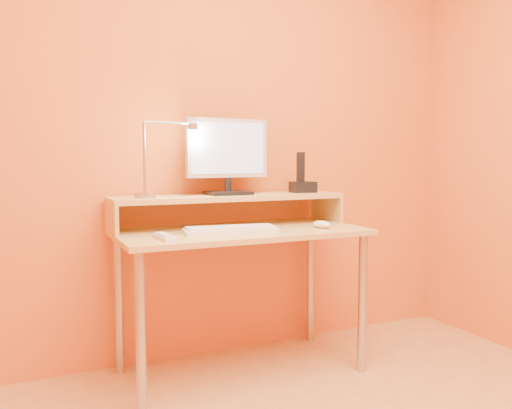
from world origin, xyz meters
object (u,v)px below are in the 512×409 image
monitor_panel (227,148)px  lamp_base (145,195)px  phone_dock (303,187)px  remote_control (164,237)px  mouse (322,224)px  keyboard (231,231)px

monitor_panel → lamp_base: (-0.43, -0.04, -0.23)m
lamp_base → phone_dock: (0.87, 0.03, 0.02)m
remote_control → mouse: bearing=-1.0°
phone_dock → mouse: 0.33m
monitor_panel → lamp_base: 0.49m
lamp_base → keyboard: lamp_base is taller
lamp_base → remote_control: bearing=-86.6°
phone_dock → remote_control: size_ratio=0.72×
monitor_panel → remote_control: bearing=-145.3°
keyboard → mouse: bearing=4.7°
keyboard → mouse: (0.48, -0.02, 0.01)m
remote_control → phone_dock: bearing=16.4°
phone_dock → keyboard: bearing=-147.4°
phone_dock → remote_control: bearing=-152.9°
phone_dock → keyboard: size_ratio=0.30×
lamp_base → monitor_panel: bearing=5.3°
mouse → keyboard: bearing=164.4°
mouse → monitor_panel: bearing=131.2°
monitor_panel → mouse: 0.61m
mouse → remote_control: mouse is taller
lamp_base → remote_control: size_ratio=0.55×
mouse → phone_dock: bearing=67.2°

